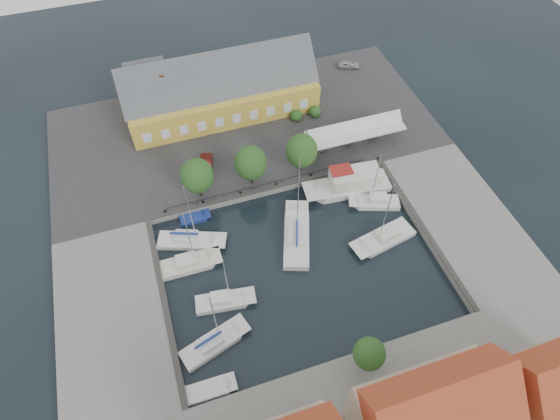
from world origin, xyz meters
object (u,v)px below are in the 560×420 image
object	(u,v)px
trawler	(350,184)
west_boat_b	(190,264)
east_boat_b	(384,239)
center_sailboat	(297,237)
west_boat_a	(190,241)
east_boat_a	(375,203)
launch_sw	(211,390)
west_boat_c	(224,302)
west_boat_d	(214,344)
car_silver	(349,65)
launch_nw	(195,219)
warehouse	(216,91)
car_red	(206,166)
tent_canopy	(355,130)

from	to	relation	value
trawler	west_boat_b	distance (m)	23.65
east_boat_b	center_sailboat	bearing A→B (deg)	160.26
west_boat_a	east_boat_a	bearing A→B (deg)	-3.80
center_sailboat	trawler	bearing A→B (deg)	29.53
trawler	launch_sw	size ratio (longest dim) A/B	2.34
center_sailboat	west_boat_c	distance (m)	12.25
center_sailboat	east_boat_a	world-z (taller)	center_sailboat
west_boat_b	west_boat_d	bearing A→B (deg)	-87.75
car_silver	launch_nw	distance (m)	38.67
east_boat_a	west_boat_d	size ratio (longest dim) A/B	0.92
warehouse	west_boat_d	distance (m)	37.91
car_red	west_boat_d	world-z (taller)	west_boat_d
east_boat_a	west_boat_a	bearing A→B (deg)	176.20
car_silver	west_boat_a	size ratio (longest dim) A/B	0.31
tent_canopy	west_boat_d	distance (m)	34.74
tent_canopy	car_silver	world-z (taller)	tent_canopy
tent_canopy	car_silver	xyz separation A→B (m)	(6.75, 17.29, -2.08)
east_boat_b	launch_sw	bearing A→B (deg)	-155.81
car_red	launch_nw	distance (m)	8.02
tent_canopy	launch_nw	distance (m)	25.40
west_boat_a	west_boat_b	world-z (taller)	west_boat_a
car_red	launch_sw	world-z (taller)	car_red
west_boat_c	launch_nw	distance (m)	12.79
west_boat_b	east_boat_b	bearing A→B (deg)	-9.54
west_boat_a	launch_sw	bearing A→B (deg)	-95.35
warehouse	west_boat_d	world-z (taller)	warehouse
trawler	warehouse	bearing A→B (deg)	122.26
car_silver	launch_sw	size ratio (longest dim) A/B	0.68
east_boat_a	east_boat_b	distance (m)	5.81
west_boat_d	launch_nw	distance (m)	17.33
warehouse	tent_canopy	bearing A→B (deg)	-39.86
car_silver	west_boat_c	xyz separation A→B (m)	(-30.65, -35.39, -1.34)
car_red	west_boat_a	size ratio (longest dim) A/B	0.40
trawler	launch_sw	xyz separation A→B (m)	(-24.07, -20.23, -0.93)
launch_nw	west_boat_b	bearing A→B (deg)	-106.72
car_red	west_boat_d	distance (m)	24.90
tent_canopy	car_red	xyz separation A→B (m)	(-21.25, 1.77, -1.94)
east_boat_a	west_boat_a	world-z (taller)	west_boat_a
east_boat_b	launch_nw	world-z (taller)	east_boat_b
west_boat_c	car_silver	bearing A→B (deg)	49.11
car_silver	west_boat_a	xyz separation A→B (m)	(-32.61, -26.06, -1.33)
east_boat_a	east_boat_b	xyz separation A→B (m)	(-1.50, -5.61, -0.00)
trawler	east_boat_a	size ratio (longest dim) A/B	1.24
car_red	east_boat_a	world-z (taller)	east_boat_a
car_silver	car_red	xyz separation A→B (m)	(-28.00, -15.51, 0.14)
warehouse	west_boat_d	size ratio (longest dim) A/B	2.69
west_boat_b	car_red	bearing A→B (deg)	68.86
east_boat_a	west_boat_c	xyz separation A→B (m)	(-22.56, -7.71, -0.00)
car_red	warehouse	bearing A→B (deg)	83.19
trawler	west_boat_b	size ratio (longest dim) A/B	1.19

